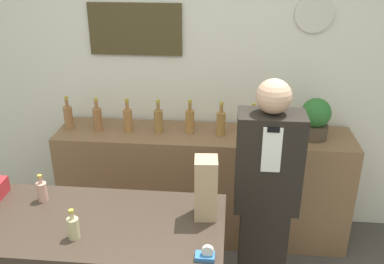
{
  "coord_description": "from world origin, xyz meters",
  "views": [
    {
      "loc": [
        0.34,
        -1.35,
        2.29
      ],
      "look_at": [
        0.11,
        1.08,
        1.21
      ],
      "focal_mm": 40.0,
      "sensor_mm": 36.0,
      "label": 1
    }
  ],
  "objects_px": {
    "potted_plant": "(315,118)",
    "paper_bag": "(206,188)",
    "shopkeeper": "(266,199)",
    "tape_dispenser": "(206,254)"
  },
  "relations": [
    {
      "from": "paper_bag",
      "to": "tape_dispenser",
      "type": "relative_size",
      "value": 3.76
    },
    {
      "from": "shopkeeper",
      "to": "tape_dispenser",
      "type": "relative_size",
      "value": 17.64
    },
    {
      "from": "paper_bag",
      "to": "tape_dispenser",
      "type": "xyz_separation_m",
      "value": [
        0.02,
        -0.34,
        -0.15
      ]
    },
    {
      "from": "shopkeeper",
      "to": "potted_plant",
      "type": "relative_size",
      "value": 5.03
    },
    {
      "from": "shopkeeper",
      "to": "potted_plant",
      "type": "xyz_separation_m",
      "value": [
        0.39,
        0.68,
        0.3
      ]
    },
    {
      "from": "shopkeeper",
      "to": "potted_plant",
      "type": "bearing_deg",
      "value": 59.94
    },
    {
      "from": "paper_bag",
      "to": "tape_dispenser",
      "type": "height_order",
      "value": "paper_bag"
    },
    {
      "from": "potted_plant",
      "to": "tape_dispenser",
      "type": "distance_m",
      "value": 1.65
    },
    {
      "from": "shopkeeper",
      "to": "paper_bag",
      "type": "bearing_deg",
      "value": -127.34
    },
    {
      "from": "potted_plant",
      "to": "paper_bag",
      "type": "distance_m",
      "value": 1.37
    }
  ]
}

